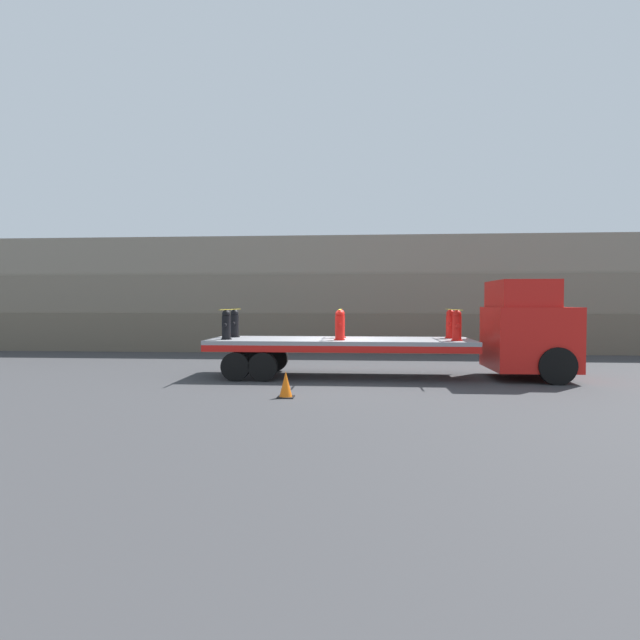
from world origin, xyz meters
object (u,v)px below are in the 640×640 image
fire_hydrant_black_near_0 (226,325)px  fire_hydrant_red_far_1 (341,324)px  truck_cab (531,329)px  flatbed_trailer (320,346)px  fire_hydrant_red_near_1 (340,325)px  fire_hydrant_red_far_2 (450,324)px  fire_hydrant_black_far_0 (235,324)px  fire_hydrant_red_near_2 (457,326)px  traffic_cone (286,385)px

fire_hydrant_black_near_0 → fire_hydrant_red_far_1: same height
truck_cab → fire_hydrant_black_near_0: 9.52m
flatbed_trailer → fire_hydrant_red_far_1: size_ratio=8.91×
fire_hydrant_black_near_0 → fire_hydrant_red_far_1: bearing=16.7°
truck_cab → fire_hydrant_red_near_1: bearing=-174.8°
fire_hydrant_red_far_1 → fire_hydrant_red_far_2: same height
fire_hydrant_black_far_0 → fire_hydrant_red_far_1: size_ratio=1.00×
flatbed_trailer → fire_hydrant_black_far_0: size_ratio=8.91×
fire_hydrant_black_near_0 → fire_hydrant_red_near_2: (7.14, 0.00, 0.00)m
fire_hydrant_black_near_0 → fire_hydrant_red_near_2: 7.14m
flatbed_trailer → fire_hydrant_red_near_1: size_ratio=8.91×
flatbed_trailer → fire_hydrant_black_near_0: 3.05m
fire_hydrant_black_far_0 → fire_hydrant_red_near_2: 7.22m
fire_hydrant_red_far_1 → fire_hydrant_red_far_2: size_ratio=1.00×
fire_hydrant_red_far_1 → traffic_cone: fire_hydrant_red_far_1 is taller
fire_hydrant_red_far_2 → fire_hydrant_red_far_1: bearing=180.0°
flatbed_trailer → truck_cab: bearing=0.0°
flatbed_trailer → fire_hydrant_red_near_1: fire_hydrant_red_near_1 is taller
fire_hydrant_red_far_1 → fire_hydrant_red_near_2: same height
truck_cab → flatbed_trailer: bearing=180.0°
fire_hydrant_black_far_0 → fire_hydrant_red_far_2: size_ratio=1.00×
truck_cab → traffic_cone: bearing=-152.9°
fire_hydrant_red_far_1 → fire_hydrant_red_near_1: bearing=-90.0°
flatbed_trailer → fire_hydrant_red_near_1: 1.10m
fire_hydrant_red_near_1 → fire_hydrant_red_far_1: size_ratio=1.00×
flatbed_trailer → traffic_cone: (-0.58, -3.67, -0.64)m
traffic_cone → fire_hydrant_black_near_0: bearing=126.7°
traffic_cone → fire_hydrant_red_near_2: bearing=33.1°
fire_hydrant_black_near_0 → fire_hydrant_red_far_1: 3.73m
truck_cab → fire_hydrant_red_far_2: 2.43m
flatbed_trailer → fire_hydrant_black_near_0: size_ratio=8.91×
fire_hydrant_black_far_0 → fire_hydrant_black_near_0: bearing=-90.0°
fire_hydrant_red_far_2 → traffic_cone: (-4.80, -4.21, -1.35)m
fire_hydrant_red_far_2 → fire_hydrant_black_near_0: bearing=-171.4°
fire_hydrant_red_near_1 → fire_hydrant_red_near_2: 3.57m
fire_hydrant_red_far_2 → truck_cab: bearing=-12.8°
fire_hydrant_red_far_2 → traffic_cone: fire_hydrant_red_far_2 is taller
fire_hydrant_red_far_2 → fire_hydrant_red_near_1: bearing=-163.3°
truck_cab → fire_hydrant_red_far_1: 5.96m
truck_cab → fire_hydrant_black_far_0: 9.52m
traffic_cone → fire_hydrant_red_far_2: bearing=41.2°
fire_hydrant_red_near_1 → traffic_cone: 3.63m
flatbed_trailer → fire_hydrant_red_far_2: 4.32m
truck_cab → fire_hydrant_black_far_0: size_ratio=3.27×
flatbed_trailer → fire_hydrant_red_far_2: size_ratio=8.91×
fire_hydrant_red_far_1 → truck_cab: bearing=-5.2°
fire_hydrant_black_near_0 → traffic_cone: fire_hydrant_black_near_0 is taller
fire_hydrant_black_far_0 → truck_cab: bearing=-3.2°
truck_cab → fire_hydrant_red_far_1: size_ratio=3.27×
fire_hydrant_red_far_1 → traffic_cone: size_ratio=1.42×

